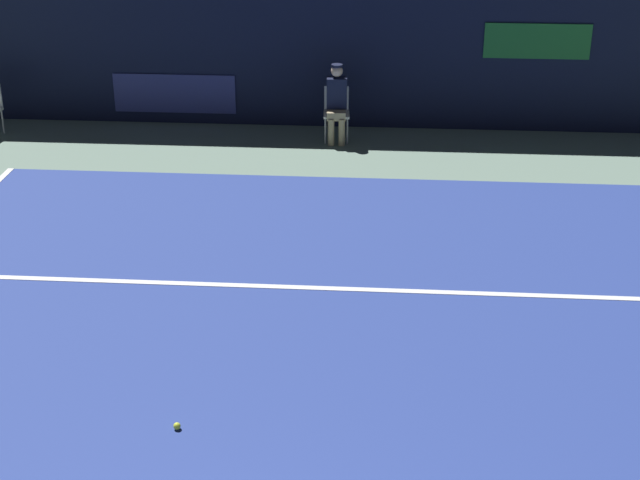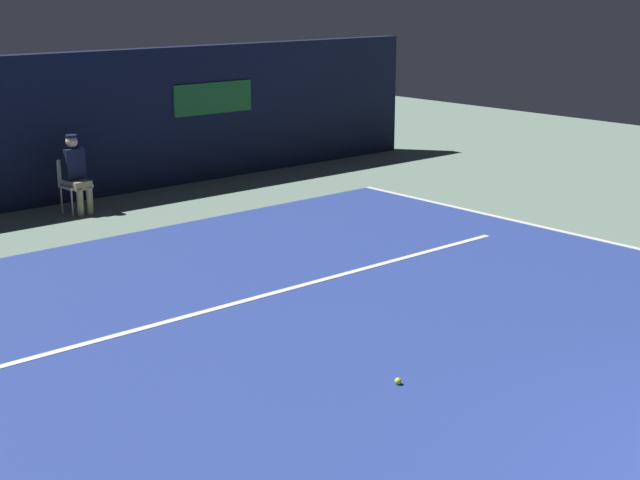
{
  "view_description": "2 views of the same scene",
  "coord_description": "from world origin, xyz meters",
  "views": [
    {
      "loc": [
        0.89,
        -3.52,
        5.37
      ],
      "look_at": [
        0.17,
        6.17,
        0.93
      ],
      "focal_mm": 54.41,
      "sensor_mm": 36.0,
      "label": 1
    },
    {
      "loc": [
        -7.02,
        -1.9,
        3.74
      ],
      "look_at": [
        0.19,
        6.33,
        0.73
      ],
      "focal_mm": 52.41,
      "sensor_mm": 36.0,
      "label": 2
    }
  ],
  "objects": [
    {
      "name": "court_surface",
      "position": [
        0.0,
        4.76,
        0.01
      ],
      "size": [
        10.23,
        11.52,
        0.01
      ],
      "primitive_type": "cube",
      "color": "navy",
      "rests_on": "ground"
    },
    {
      "name": "back_wall",
      "position": [
        -0.0,
        13.26,
        1.3
      ],
      "size": [
        16.87,
        0.33,
        2.6
      ],
      "color": "#141933",
      "rests_on": "ground"
    },
    {
      "name": "ground_plane",
      "position": [
        0.0,
        4.76,
        0.0
      ],
      "size": [
        32.52,
        32.52,
        0.0
      ],
      "primitive_type": "plane",
      "color": "slate"
    },
    {
      "name": "tennis_ball",
      "position": [
        -0.99,
        3.84,
        0.05
      ],
      "size": [
        0.07,
        0.07,
        0.07
      ],
      "primitive_type": "sphere",
      "color": "#CCE033",
      "rests_on": "court_surface"
    },
    {
      "name": "line_service",
      "position": [
        0.0,
        6.78,
        0.01
      ],
      "size": [
        7.98,
        0.1,
        0.01
      ],
      "primitive_type": "cube",
      "color": "white",
      "rests_on": "court_surface"
    },
    {
      "name": "line_judge_on_chair",
      "position": [
        0.0,
        12.32,
        0.69
      ],
      "size": [
        0.46,
        0.55,
        1.32
      ],
      "color": "white",
      "rests_on": "ground"
    }
  ]
}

